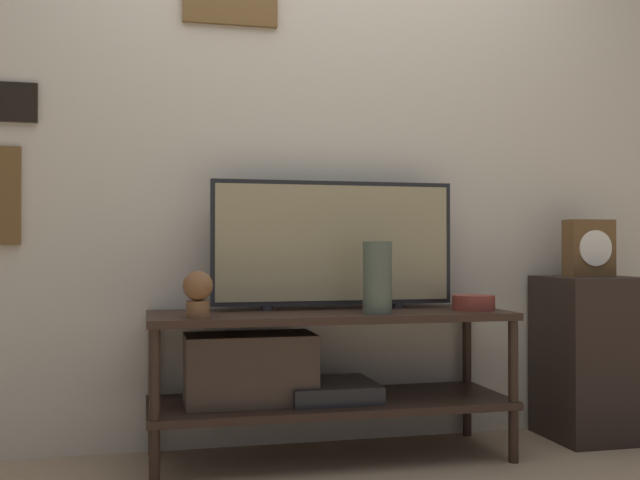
{
  "coord_description": "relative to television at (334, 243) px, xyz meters",
  "views": [
    {
      "loc": [
        -0.74,
        -2.67,
        0.85
      ],
      "look_at": [
        -0.04,
        0.29,
        0.89
      ],
      "focal_mm": 42.0,
      "sensor_mm": 36.0,
      "label": 1
    }
  ],
  "objects": [
    {
      "name": "ground_plane",
      "position": [
        -0.04,
        -0.4,
        -0.88
      ],
      "size": [
        12.0,
        12.0,
        0.0
      ],
      "primitive_type": "plane",
      "color": "#997F60"
    },
    {
      "name": "wall_back",
      "position": [
        -0.06,
        0.19,
        0.47
      ],
      "size": [
        6.4,
        0.08,
        2.7
      ],
      "color": "beige",
      "rests_on": "ground_plane"
    },
    {
      "name": "media_console",
      "position": [
        -0.18,
        -0.11,
        -0.5
      ],
      "size": [
        1.46,
        0.5,
        0.6
      ],
      "color": "black",
      "rests_on": "ground_plane"
    },
    {
      "name": "television",
      "position": [
        0.0,
        0.0,
        0.0
      ],
      "size": [
        1.04,
        0.05,
        0.54
      ],
      "color": "black",
      "rests_on": "media_console"
    },
    {
      "name": "vase_tall_ceramic",
      "position": [
        0.12,
        -0.24,
        -0.14
      ],
      "size": [
        0.12,
        0.12,
        0.29
      ],
      "color": "#4C5647",
      "rests_on": "media_console"
    },
    {
      "name": "vase_wide_bowl",
      "position": [
        0.56,
        -0.17,
        -0.25
      ],
      "size": [
        0.18,
        0.18,
        0.06
      ],
      "color": "brown",
      "rests_on": "media_console"
    },
    {
      "name": "decorative_bust",
      "position": [
        -0.59,
        -0.26,
        -0.18
      ],
      "size": [
        0.11,
        0.11,
        0.17
      ],
      "color": "brown",
      "rests_on": "media_console"
    },
    {
      "name": "side_table",
      "position": [
        1.18,
        -0.06,
        -0.51
      ],
      "size": [
        0.4,
        0.4,
        0.73
      ],
      "color": "black",
      "rests_on": "ground_plane"
    },
    {
      "name": "mantel_clock",
      "position": [
        1.19,
        -0.04,
        -0.02
      ],
      "size": [
        0.22,
        0.11,
        0.26
      ],
      "color": "brown",
      "rests_on": "side_table"
    }
  ]
}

